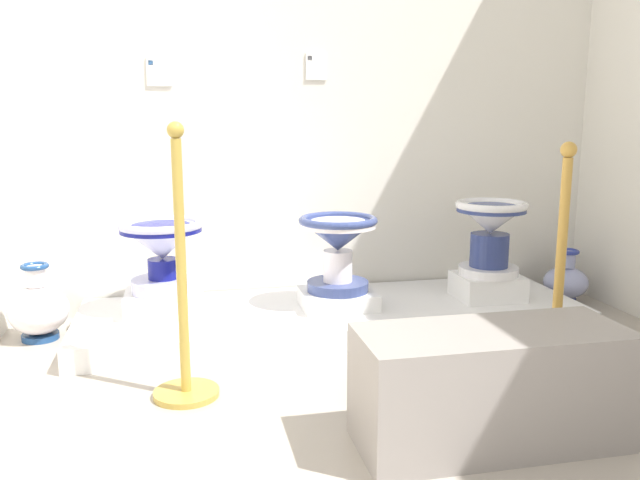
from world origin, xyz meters
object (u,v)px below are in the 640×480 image
Objects in this scene: plinth_block_rightmost at (487,286)px; info_placard_first at (159,71)px; plinth_block_central_ornate at (165,302)px; antique_toilet_central_ornate at (162,245)px; info_placard_second at (316,66)px; decorative_vase_spare at (566,281)px; antique_toilet_rightmost at (490,227)px; decorative_vase_corner at (38,309)px; stanchion_post_near_left at (183,318)px; museum_bench at (491,387)px; antique_toilet_tall_cobalt at (338,240)px; plinth_block_tall_cobalt at (338,299)px; stanchion_post_near_right at (557,310)px.

info_placard_first is at bearing 164.87° from plinth_block_rightmost.
plinth_block_central_ornate is 0.92× the size of antique_toilet_central_ornate.
decorative_vase_spare is (1.45, -0.27, -1.23)m from info_placard_second.
plinth_block_rightmost is 0.33m from antique_toilet_rightmost.
plinth_block_rightmost is at bearing -3.90° from decorative_vase_corner.
decorative_vase_spare is at bearing 2.16° from plinth_block_central_ornate.
info_placard_second reaches higher than decorative_vase_corner.
info_placard_second reaches higher than stanchion_post_near_left.
plinth_block_rightmost is 2.31× the size of info_placard_first.
info_placard_second is 2.09m from museum_bench.
museum_bench is at bearing -51.19° from plinth_block_central_ornate.
plinth_block_central_ornate is 0.95× the size of antique_toilet_tall_cobalt.
info_placard_first reaches higher than plinth_block_central_ornate.
plinth_block_tall_cobalt is 1.28m from info_placard_second.
stanchion_post_near_left reaches higher than plinth_block_rightmost.
antique_toilet_tall_cobalt is at bearing -5.40° from antique_toilet_central_ornate.
museum_bench reaches higher than decorative_vase_corner.
plinth_block_central_ornate is at bearing -92.67° from info_placard_first.
plinth_block_rightmost is at bearing -1.03° from antique_toilet_tall_cobalt.
info_placard_second is at bearing 22.78° from plinth_block_central_ornate.
decorative_vase_spare is at bearing 55.28° from stanchion_post_near_right.
antique_toilet_rightmost is (0.83, -0.02, 0.35)m from plinth_block_tall_cobalt.
decorative_vase_corner is at bearing 174.35° from antique_toilet_central_ornate.
info_placard_first reaches higher than plinth_block_tall_cobalt.
stanchion_post_near_left is at bearing 172.49° from stanchion_post_near_right.
plinth_block_tall_cobalt is 1.11× the size of plinth_block_rightmost.
stanchion_post_near_right reaches higher than antique_toilet_tall_cobalt.
decorative_vase_corner is (-1.47, -0.30, -1.20)m from info_placard_second.
stanchion_post_near_left reaches higher than decorative_vase_spare.
plinth_block_tall_cobalt is 1.06m from stanchion_post_near_left.
info_placard_first is 2.28m from stanchion_post_near_right.
stanchion_post_near_left is at bearing -49.80° from decorative_vase_corner.
info_placard_first is 0.14× the size of stanchion_post_near_left.
decorative_vase_spare is 0.35× the size of museum_bench.
stanchion_post_near_right reaches higher than plinth_block_tall_cobalt.
plinth_block_tall_cobalt is 1.18× the size of decorative_vase_spare.
info_placard_second is 1.92m from decorative_vase_spare.
antique_toilet_central_ornate is 1.74m from plinth_block_rightmost.
antique_toilet_tall_cobalt is 1.18× the size of plinth_block_rightmost.
antique_toilet_central_ornate is 1.29× the size of decorative_vase_spare.
info_placard_second reaches higher than museum_bench.
decorative_vase_corner is at bearing 174.35° from plinth_block_central_ornate.
plinth_block_rightmost reaches higher than plinth_block_tall_cobalt.
plinth_block_central_ornate is 0.88m from plinth_block_tall_cobalt.
antique_toilet_tall_cobalt is at bearing 178.97° from antique_toilet_rightmost.
antique_toilet_tall_cobalt reaches higher than plinth_block_rightmost.
plinth_block_rightmost is at bearing 81.34° from stanchion_post_near_right.
plinth_block_central_ornate reaches higher than plinth_block_tall_cobalt.
antique_toilet_tall_cobalt is 1.53m from decorative_vase_corner.
info_placard_second reaches higher than antique_toilet_central_ornate.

